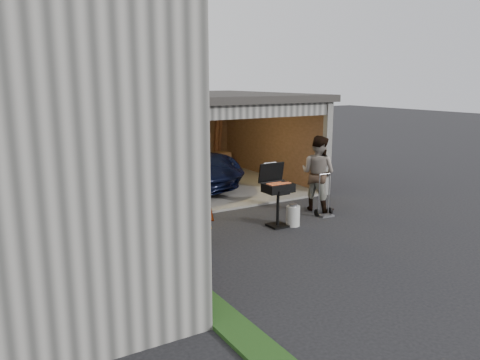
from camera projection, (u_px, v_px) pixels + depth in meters
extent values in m
plane|color=black|center=(293.00, 258.00, 8.84)|extent=(80.00, 80.00, 0.00)
cube|color=#193814|center=(212.00, 308.00, 6.86)|extent=(0.50, 8.00, 0.06)
cube|color=#605E59|center=(186.00, 187.00, 14.66)|extent=(6.50, 6.00, 0.06)
cube|color=#4E3724|center=(151.00, 135.00, 16.83)|extent=(6.50, 0.15, 2.70)
cube|color=#4E3724|center=(270.00, 138.00, 15.98)|extent=(0.15, 6.00, 2.70)
cube|color=#4E3724|center=(78.00, 153.00, 12.78)|extent=(0.15, 6.00, 2.70)
cube|color=#2D2B28|center=(184.00, 97.00, 14.08)|extent=(6.80, 6.30, 0.20)
cube|color=#474744|center=(232.00, 112.00, 11.69)|extent=(6.50, 0.16, 0.36)
cube|color=silver|center=(210.00, 106.00, 12.69)|extent=(6.00, 2.40, 0.06)
cube|color=#474744|center=(327.00, 149.00, 13.49)|extent=(0.20, 0.18, 2.70)
cube|color=olive|center=(85.00, 174.00, 15.16)|extent=(0.60, 0.50, 0.50)
cube|color=olive|center=(84.00, 160.00, 15.06)|extent=(0.50, 0.45, 0.45)
cube|color=olive|center=(222.00, 160.00, 17.58)|extent=(0.55, 0.50, 0.60)
cube|color=brown|center=(218.00, 136.00, 18.00)|extent=(0.24, 0.43, 2.20)
imported|color=black|center=(165.00, 163.00, 14.58)|extent=(3.94, 5.95, 1.52)
imported|color=silver|center=(202.00, 201.00, 9.49)|extent=(0.47, 0.68, 1.80)
imported|color=#4A301D|center=(318.00, 173.00, 11.95)|extent=(1.03, 1.14, 1.93)
cube|color=black|center=(278.00, 225.00, 10.76)|extent=(0.41, 0.41, 0.05)
cylinder|color=black|center=(278.00, 208.00, 10.67)|extent=(0.07, 0.07, 0.83)
cube|color=black|center=(278.00, 188.00, 10.57)|extent=(0.65, 0.45, 0.20)
cube|color=#59595B|center=(278.00, 184.00, 10.56)|extent=(0.59, 0.39, 0.01)
cube|color=black|center=(271.00, 172.00, 10.75)|extent=(0.65, 0.12, 0.45)
cylinder|color=silver|center=(293.00, 216.00, 10.77)|extent=(0.32, 0.32, 0.47)
cube|color=brown|center=(184.00, 268.00, 7.22)|extent=(0.24, 0.85, 0.94)
cube|color=gray|center=(326.00, 216.00, 11.55)|extent=(0.37, 0.25, 0.04)
cylinder|color=black|center=(317.00, 213.00, 11.55)|extent=(0.06, 0.18, 0.18)
cylinder|color=black|center=(330.00, 211.00, 11.72)|extent=(0.06, 0.18, 0.18)
cylinder|color=gray|center=(319.00, 195.00, 11.48)|extent=(0.03, 0.03, 1.05)
cylinder|color=gray|center=(329.00, 193.00, 11.61)|extent=(0.03, 0.03, 1.05)
cylinder|color=gray|center=(325.00, 174.00, 11.44)|extent=(0.30, 0.06, 0.03)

